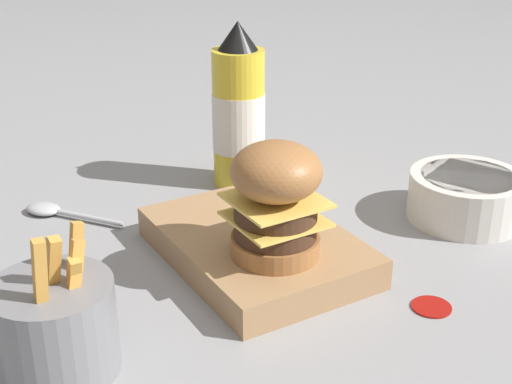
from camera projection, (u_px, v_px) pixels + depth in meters
ground_plane at (260, 252)px, 0.83m from camera, size 6.00×6.00×0.00m
serving_board at (256, 246)px, 0.81m from camera, size 0.26×0.18×0.04m
burger at (276, 200)px, 0.73m from camera, size 0.09×0.09×0.13m
ketchup_bottle at (239, 114)px, 0.98m from camera, size 0.07×0.07×0.23m
fries_basket at (56, 326)px, 0.62m from camera, size 0.11×0.11×0.14m
side_bowl at (466, 196)px, 0.91m from camera, size 0.15×0.15×0.06m
spoon at (52, 210)px, 0.92m from camera, size 0.13×0.10×0.01m
ketchup_puddle at (432, 306)px, 0.73m from camera, size 0.04×0.04×0.00m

